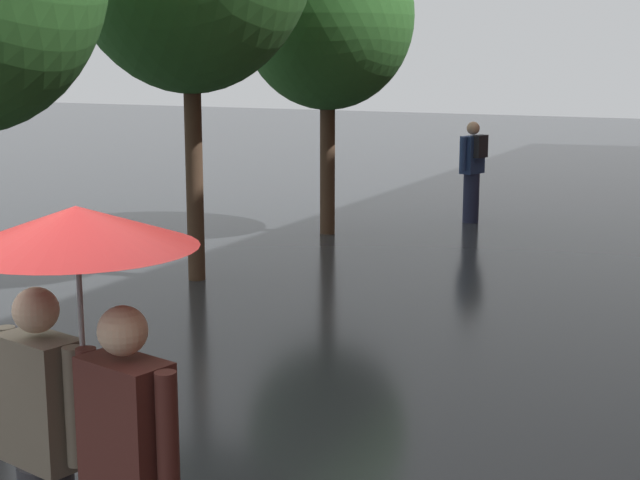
% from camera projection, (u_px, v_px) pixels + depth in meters
% --- Properties ---
extents(street_tree_2, '(2.54, 2.54, 4.60)m').
position_uv_depth(street_tree_2, '(328.00, 17.00, 13.83)').
color(street_tree_2, '#473323').
rests_on(street_tree_2, ground).
extents(couple_under_umbrella, '(1.16, 1.04, 2.05)m').
position_uv_depth(couple_under_umbrella, '(82.00, 369.00, 4.11)').
color(couple_under_umbrella, '#2D2D33').
rests_on(couple_under_umbrella, ground).
extents(pedestrian_walking_midground, '(0.41, 0.57, 1.64)m').
position_uv_depth(pedestrian_walking_midground, '(473.00, 169.00, 15.23)').
color(pedestrian_walking_midground, '#1E233D').
rests_on(pedestrian_walking_midground, ground).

